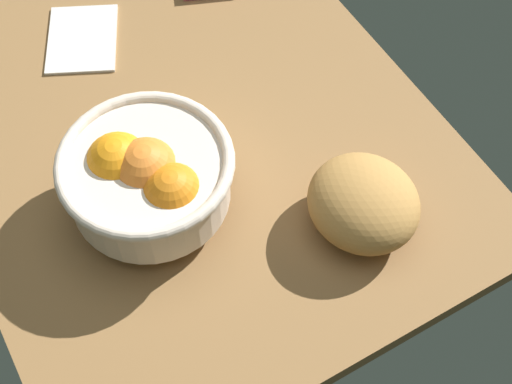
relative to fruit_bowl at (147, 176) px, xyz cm
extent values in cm
cube|color=olive|center=(-9.33, 9.51, -8.55)|extent=(81.19, 65.94, 3.00)
cylinder|color=beige|center=(-0.11, 0.13, -5.76)|extent=(9.44, 9.44, 2.60)
cylinder|color=beige|center=(-0.11, 0.13, -0.89)|extent=(20.50, 20.50, 7.14)
torus|color=beige|center=(-0.11, 0.13, 2.69)|extent=(22.10, 22.10, 1.60)
sphere|color=orange|center=(4.49, 1.45, 0.82)|extent=(7.71, 7.71, 7.71)
sphere|color=orange|center=(-2.76, -2.47, 0.89)|extent=(8.13, 8.13, 8.13)
sphere|color=orange|center=(-0.11, 0.13, 0.94)|extent=(8.37, 8.37, 8.37)
sphere|color=orange|center=(-0.11, 0.13, 0.90)|extent=(8.16, 8.16, 8.16)
ellipsoid|color=#B37F41|center=(15.43, 22.40, -2.70)|extent=(16.56, 15.73, 8.70)
cube|color=silver|center=(-32.55, 3.50, -6.60)|extent=(17.00, 15.39, 0.90)
camera|label=1|loc=(51.99, -14.07, 77.43)|focal=52.74mm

